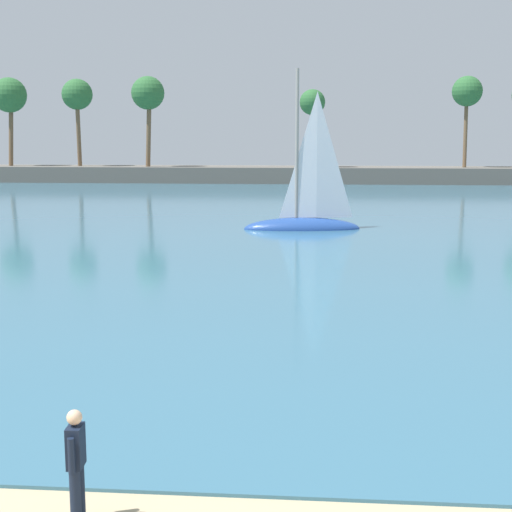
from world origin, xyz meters
name	(u,v)px	position (x,y,z in m)	size (l,w,h in m)	color
sea	(308,195)	(0.00, 65.26, 0.03)	(220.00, 113.65, 0.06)	#386B84
palm_headland	(296,157)	(-1.66, 82.02, 2.89)	(82.65, 6.00, 11.69)	#605B54
person_at_waterline	(76,464)	(-2.18, 7.46, 0.89)	(0.22, 0.55, 1.67)	#141E33
sailboat_near_shore	(305,214)	(0.23, 40.27, 0.92)	(6.73, 2.75, 9.48)	#234793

